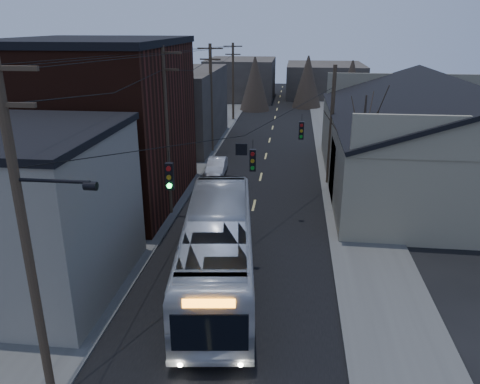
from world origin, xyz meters
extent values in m
cube|color=black|center=(0.00, 30.00, 0.01)|extent=(9.00, 110.00, 0.02)
cube|color=#474744|center=(-6.50, 30.00, 0.06)|extent=(4.00, 110.00, 0.12)
cube|color=#474744|center=(6.50, 30.00, 0.06)|extent=(4.00, 110.00, 0.12)
cube|color=slate|center=(-9.00, 9.00, 3.50)|extent=(8.00, 8.00, 7.00)
cube|color=black|center=(-10.00, 20.00, 5.00)|extent=(10.00, 12.00, 10.00)
cube|color=#36302B|center=(-9.50, 36.00, 3.50)|extent=(9.00, 14.00, 7.00)
cube|color=gray|center=(13.00, 25.00, 2.50)|extent=(16.00, 20.00, 5.00)
cube|color=black|center=(9.00, 25.00, 6.30)|extent=(8.16, 20.60, 2.86)
cube|color=#36302B|center=(-6.00, 65.00, 3.00)|extent=(10.00, 12.00, 6.00)
cube|color=#36302B|center=(7.00, 70.00, 2.50)|extent=(12.00, 14.00, 5.00)
cone|color=black|center=(6.50, 20.00, 3.60)|extent=(0.40, 0.40, 7.20)
cylinder|color=#382B1E|center=(-5.00, 3.00, 5.25)|extent=(0.28, 0.28, 10.50)
cylinder|color=#382B1E|center=(-5.00, 18.00, 5.00)|extent=(0.28, 0.28, 10.00)
cube|color=#382B1E|center=(-5.00, 18.00, 9.60)|extent=(2.20, 0.12, 0.12)
cylinder|color=#382B1E|center=(-5.00, 33.00, 4.75)|extent=(0.28, 0.28, 9.50)
cube|color=#382B1E|center=(-5.00, 33.00, 9.10)|extent=(2.20, 0.12, 0.12)
cylinder|color=#382B1E|center=(-5.00, 48.00, 4.50)|extent=(0.28, 0.28, 9.00)
cube|color=#382B1E|center=(-5.00, 48.00, 8.60)|extent=(2.20, 0.12, 0.12)
cylinder|color=#382B1E|center=(5.00, 25.00, 4.25)|extent=(0.28, 0.28, 8.50)
cube|color=black|center=(-2.00, 7.50, 5.95)|extent=(0.28, 0.20, 1.00)
cube|color=black|center=(0.60, 12.00, 5.35)|extent=(0.28, 0.20, 1.00)
cube|color=black|center=(2.80, 18.00, 5.45)|extent=(0.28, 0.20, 1.00)
imported|color=#AFB4BC|center=(-0.78, 10.35, 1.73)|extent=(4.35, 12.68, 3.46)
imported|color=#B3B6BC|center=(-3.47, 26.27, 0.63)|extent=(1.47, 3.87, 1.26)
camera|label=1|loc=(2.37, -8.10, 11.15)|focal=35.00mm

